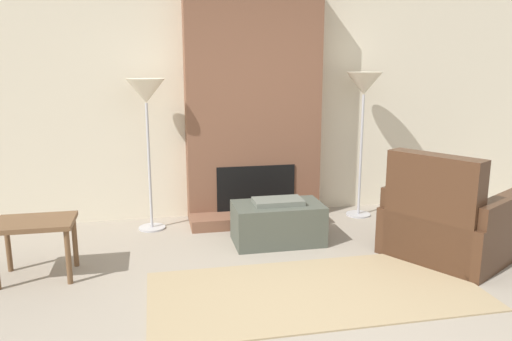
# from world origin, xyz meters

# --- Properties ---
(ground_plane) EXTENTS (24.00, 24.00, 0.00)m
(ground_plane) POSITION_xyz_m (0.00, 0.00, 0.00)
(ground_plane) COLOR gray
(wall_back) EXTENTS (7.44, 0.06, 2.60)m
(wall_back) POSITION_xyz_m (0.00, 2.67, 1.30)
(wall_back) COLOR beige
(wall_back) RESTS_ON ground_plane
(fireplace) EXTENTS (1.51, 0.64, 2.60)m
(fireplace) POSITION_xyz_m (0.00, 2.47, 1.23)
(fireplace) COLOR brown
(fireplace) RESTS_ON ground_plane
(ottoman) EXTENTS (0.88, 0.51, 0.45)m
(ottoman) POSITION_xyz_m (0.06, 1.58, 0.21)
(ottoman) COLOR #474C42
(ottoman) RESTS_ON ground_plane
(armchair) EXTENTS (1.36, 1.36, 1.00)m
(armchair) POSITION_xyz_m (1.50, 0.91, 0.30)
(armchair) COLOR #422819
(armchair) RESTS_ON ground_plane
(side_table) EXTENTS (0.62, 0.45, 0.50)m
(side_table) POSITION_xyz_m (-2.09, 1.18, 0.42)
(side_table) COLOR brown
(side_table) RESTS_ON ground_plane
(floor_lamp_left) EXTENTS (0.40, 0.40, 1.60)m
(floor_lamp_left) POSITION_xyz_m (-1.17, 2.27, 1.40)
(floor_lamp_left) COLOR #ADADB2
(floor_lamp_left) RESTS_ON ground_plane
(floor_lamp_right) EXTENTS (0.40, 0.40, 1.66)m
(floor_lamp_right) POSITION_xyz_m (1.22, 2.27, 1.46)
(floor_lamp_right) COLOR #ADADB2
(floor_lamp_right) RESTS_ON ground_plane
(area_rug) EXTENTS (2.60, 1.20, 0.01)m
(area_rug) POSITION_xyz_m (0.09, 0.45, 0.01)
(area_rug) COLOR #9E8966
(area_rug) RESTS_ON ground_plane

